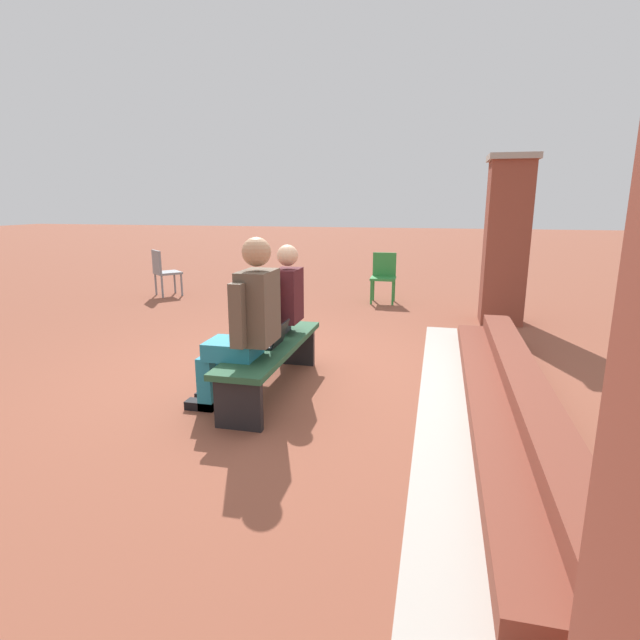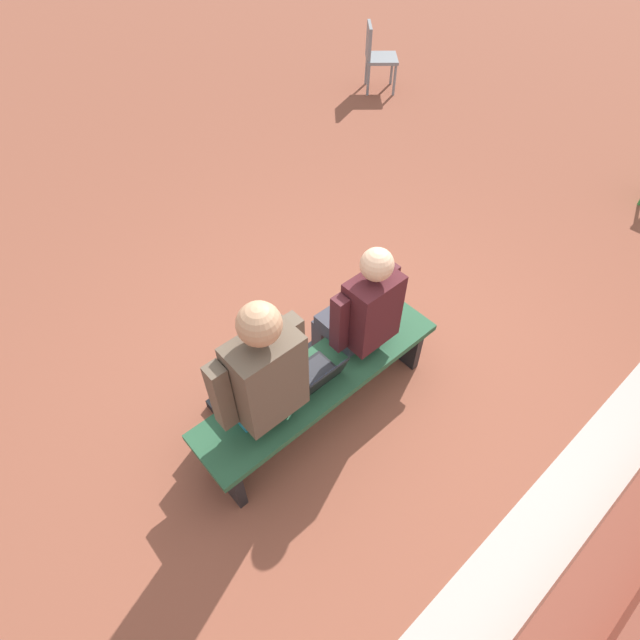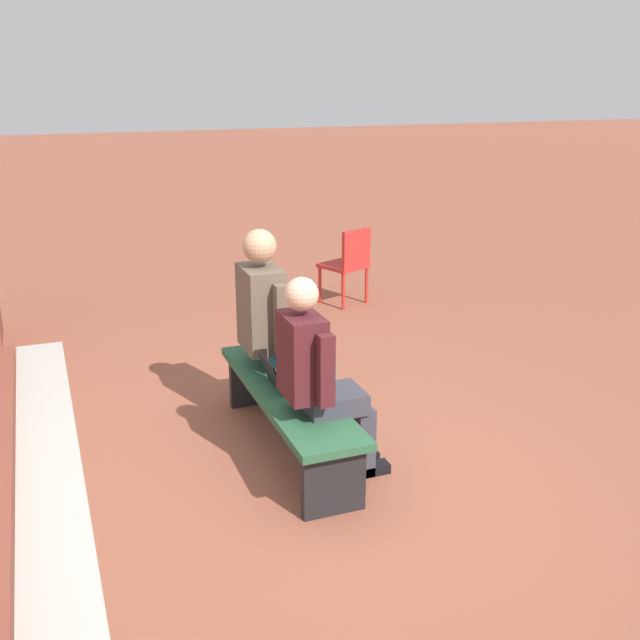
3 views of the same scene
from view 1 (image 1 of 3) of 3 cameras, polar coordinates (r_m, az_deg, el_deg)
ground_plane at (r=4.92m, az=-4.00°, el=-6.68°), size 60.00×60.00×0.00m
concrete_strip at (r=4.40m, az=13.80°, el=-9.50°), size 5.56×0.40×0.01m
brick_steps at (r=4.40m, az=21.13°, el=-8.33°), size 4.76×0.60×0.30m
brick_pillar_left_of_steps at (r=7.47m, az=20.48°, el=8.52°), size 0.64×0.64×2.31m
bench at (r=4.50m, az=-5.50°, el=-3.88°), size 1.80×0.44×0.45m
person_student at (r=4.80m, az=-4.83°, el=1.45°), size 0.51×0.65×1.30m
person_adult at (r=4.03m, az=-8.55°, el=-0.18°), size 0.59×0.74×1.42m
laptop at (r=4.42m, az=-5.57°, el=-2.25°), size 0.32×0.29×0.21m
plastic_chair_by_pillar at (r=9.57m, az=-17.47°, el=5.50°), size 0.59×0.59×0.84m
plastic_chair_far_left at (r=8.64m, az=7.29°, el=5.22°), size 0.43×0.43×0.84m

